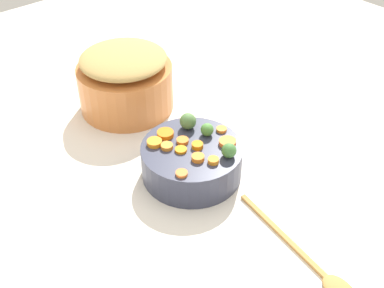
{
  "coord_description": "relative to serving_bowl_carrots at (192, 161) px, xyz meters",
  "views": [
    {
      "loc": [
        0.65,
        -0.6,
        0.8
      ],
      "look_at": [
        0.0,
        -0.03,
        0.11
      ],
      "focal_mm": 45.27,
      "sensor_mm": 36.0,
      "label": 1
    }
  ],
  "objects": [
    {
      "name": "tabletop",
      "position": [
        -0.0,
        0.03,
        -0.05
      ],
      "size": [
        2.4,
        2.4,
        0.02
      ],
      "primitive_type": "cube",
      "color": "white",
      "rests_on": "ground"
    },
    {
      "name": "serving_bowl_carrots",
      "position": [
        0.0,
        0.0,
        0.0
      ],
      "size": [
        0.24,
        0.24,
        0.08
      ],
      "primitive_type": "cylinder",
      "color": "#35384D",
      "rests_on": "tabletop"
    },
    {
      "name": "metal_pot",
      "position": [
        -0.34,
        0.05,
        0.02
      ],
      "size": [
        0.26,
        0.26,
        0.13
      ],
      "primitive_type": "cylinder",
      "color": "#D1793D",
      "rests_on": "tabletop"
    },
    {
      "name": "stuffing_mound",
      "position": [
        -0.34,
        0.05,
        0.11
      ],
      "size": [
        0.24,
        0.24,
        0.05
      ],
      "primitive_type": "ellipsoid",
      "color": "tan",
      "rests_on": "metal_pot"
    },
    {
      "name": "carrot_slice_0",
      "position": [
        0.01,
        0.01,
        0.05
      ],
      "size": [
        0.04,
        0.04,
        0.01
      ],
      "primitive_type": "cylinder",
      "rotation": [
        0.0,
        0.0,
        1.99
      ],
      "color": "orange",
      "rests_on": "serving_bowl_carrots"
    },
    {
      "name": "carrot_slice_1",
      "position": [
        -0.03,
        -0.0,
        0.05
      ],
      "size": [
        0.04,
        0.04,
        0.01
      ],
      "primitive_type": "cylinder",
      "rotation": [
        0.0,
        0.0,
        4.04
      ],
      "color": "orange",
      "rests_on": "serving_bowl_carrots"
    },
    {
      "name": "carrot_slice_2",
      "position": [
        -0.07,
        -0.06,
        0.05
      ],
      "size": [
        0.04,
        0.04,
        0.01
      ],
      "primitive_type": "cylinder",
      "rotation": [
        0.0,
        0.0,
        6.08
      ],
      "color": "orange",
      "rests_on": "serving_bowl_carrots"
    },
    {
      "name": "carrot_slice_3",
      "position": [
        -0.01,
        -0.03,
        0.04
      ],
      "size": [
        0.04,
        0.04,
        0.01
      ],
      "primitive_type": "cylinder",
      "rotation": [
        0.0,
        0.0,
        3.52
      ],
      "color": "orange",
      "rests_on": "serving_bowl_carrots"
    },
    {
      "name": "carrot_slice_4",
      "position": [
        -0.01,
        0.1,
        0.04
      ],
      "size": [
        0.04,
        0.04,
        0.01
      ],
      "primitive_type": "cylinder",
      "rotation": [
        0.0,
        0.0,
        5.51
      ],
      "color": "orange",
      "rests_on": "serving_bowl_carrots"
    },
    {
      "name": "carrot_slice_5",
      "position": [
        -0.04,
        -0.04,
        0.05
      ],
      "size": [
        0.03,
        0.03,
        0.01
      ],
      "primitive_type": "cylinder",
      "rotation": [
        0.0,
        0.0,
        3.14
      ],
      "color": "orange",
      "rests_on": "serving_bowl_carrots"
    },
    {
      "name": "carrot_slice_6",
      "position": [
        -0.07,
        -0.02,
        0.05
      ],
      "size": [
        0.06,
        0.06,
        0.01
      ],
      "primitive_type": "cylinder",
      "rotation": [
        0.0,
        0.0,
        5.54
      ],
      "color": "orange",
      "rests_on": "serving_bowl_carrots"
    },
    {
      "name": "carrot_slice_7",
      "position": [
        0.04,
        0.07,
        0.05
      ],
      "size": [
        0.04,
        0.04,
        0.01
      ],
      "primitive_type": "cylinder",
      "rotation": [
        0.0,
        0.0,
        3.02
      ],
      "color": "orange",
      "rests_on": "serving_bowl_carrots"
    },
    {
      "name": "carrot_slice_8",
      "position": [
        0.07,
        0.0,
        0.05
      ],
      "size": [
        0.03,
        0.03,
        0.01
      ],
      "primitive_type": "cylinder",
      "rotation": [
        0.0,
        0.0,
        5.83
      ],
      "color": "orange",
      "rests_on": "serving_bowl_carrots"
    },
    {
      "name": "carrot_slice_9",
      "position": [
        0.04,
        -0.02,
        0.05
      ],
      "size": [
        0.04,
        0.04,
        0.01
      ],
      "primitive_type": "cylinder",
      "rotation": [
        0.0,
        0.0,
        2.52
      ],
      "color": "orange",
      "rests_on": "serving_bowl_carrots"
    },
    {
      "name": "carrot_slice_10",
      "position": [
        0.05,
        -0.08,
        0.04
      ],
      "size": [
        0.04,
        0.04,
        0.01
      ],
      "primitive_type": "cylinder",
      "rotation": [
        0.0,
        0.0,
        5.59
      ],
      "color": "orange",
      "rests_on": "serving_bowl_carrots"
    },
    {
      "name": "brussels_sprout_0",
      "position": [
        -0.06,
        0.04,
        0.06
      ],
      "size": [
        0.04,
        0.04,
        0.04
      ],
      "primitive_type": "sphere",
      "color": "#4F7740",
      "rests_on": "serving_bowl_carrots"
    },
    {
      "name": "brussels_sprout_1",
      "position": [
        -0.01,
        0.06,
        0.06
      ],
      "size": [
        0.03,
        0.03,
        0.03
      ],
      "primitive_type": "sphere",
      "color": "#4C883A",
      "rests_on": "serving_bowl_carrots"
    },
    {
      "name": "brussels_sprout_2",
      "position": [
        0.08,
        0.04,
        0.06
      ],
      "size": [
        0.03,
        0.03,
        0.03
      ],
      "primitive_type": "sphere",
      "color": "#437839",
      "rests_on": "serving_bowl_carrots"
    },
    {
      "name": "wooden_spoon",
      "position": [
        0.37,
        -0.0,
        -0.04
      ],
      "size": [
        0.33,
        0.08,
        0.01
      ],
      "color": "#B98442",
      "rests_on": "tabletop"
    }
  ]
}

